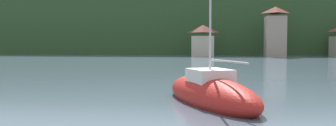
{
  "coord_description": "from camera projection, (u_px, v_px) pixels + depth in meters",
  "views": [
    {
      "loc": [
        2.49,
        20.78,
        2.65
      ],
      "look_at": [
        0.0,
        40.01,
        1.57
      ],
      "focal_mm": 40.18,
      "sensor_mm": 36.0,
      "label": 1
    }
  ],
  "objects": [
    {
      "name": "wooded_hillside",
      "position": [
        306.0,
        33.0,
        107.35
      ],
      "size": [
        352.0,
        62.51,
        29.18
      ],
      "color": "#2D4C28",
      "rests_on": "ground_plane"
    },
    {
      "name": "shore_building_west",
      "position": [
        203.0,
        41.0,
        69.49
      ],
      "size": [
        4.27,
        4.4,
        5.8
      ],
      "color": "#BCB29E",
      "rests_on": "ground_plane"
    },
    {
      "name": "shore_building_westcentral",
      "position": [
        275.0,
        32.0,
        67.58
      ],
      "size": [
        3.68,
        4.04,
        9.02
      ],
      "color": "gray",
      "rests_on": "ground_plane"
    },
    {
      "name": "sailboat_mid_2",
      "position": [
        210.0,
        93.0,
        16.28
      ],
      "size": [
        5.36,
        7.93,
        10.27
      ],
      "rotation": [
        0.0,
        0.0,
        2.02
      ],
      "color": "red",
      "rests_on": "ground_plane"
    }
  ]
}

